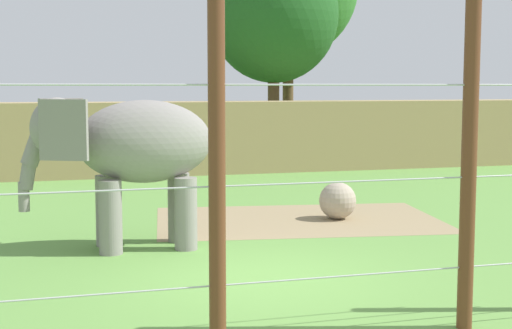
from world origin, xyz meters
name	(u,v)px	position (x,y,z in m)	size (l,w,h in m)	color
ground_plane	(260,279)	(0.00, 0.00, 0.00)	(120.00, 120.00, 0.00)	#609342
dirt_patch	(298,220)	(2.21, 4.59, 0.00)	(6.14, 3.99, 0.01)	#937F5B
embankment_wall	(142,138)	(0.00, 13.99, 1.20)	(36.00, 1.80, 2.40)	tan
elephant	(129,149)	(-1.66, 2.69, 1.81)	(3.68, 1.55, 2.73)	gray
enrichment_ball	(338,201)	(3.07, 4.44, 0.41)	(0.82, 0.82, 0.82)	tan
cable_fence	(341,159)	(0.09, -2.92, 2.11)	(10.10, 0.19, 4.20)	brown
tree_left_of_centre	(274,15)	(5.33, 16.46, 5.56)	(4.86, 4.86, 8.14)	brown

